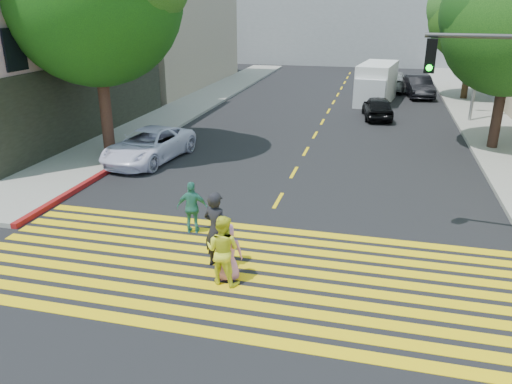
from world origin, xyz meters
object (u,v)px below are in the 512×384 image
at_px(pedestrian_man, 216,230).
at_px(silver_car, 393,81).
at_px(white_sedan, 149,145).
at_px(pedestrian_woman, 223,250).
at_px(dark_car_near, 378,107).
at_px(pedestrian_extra, 192,208).
at_px(white_van, 376,84).
at_px(pedestrian_child, 228,252).
at_px(dark_car_parked, 418,86).
at_px(tree_right_far, 477,11).

relative_size(pedestrian_man, silver_car, 0.40).
xyz_separation_m(white_sedan, silver_car, (9.80, 20.67, 0.06)).
relative_size(pedestrian_woman, silver_car, 0.34).
height_order(dark_car_near, silver_car, silver_car).
xyz_separation_m(dark_car_near, silver_car, (0.92, 10.16, 0.07)).
distance_m(pedestrian_extra, white_van, 21.88).
relative_size(pedestrian_man, white_sedan, 0.42).
xyz_separation_m(pedestrian_child, dark_car_near, (2.99, 18.74, -0.06)).
xyz_separation_m(pedestrian_extra, white_sedan, (-4.19, 6.03, -0.10)).
bearing_deg(pedestrian_child, dark_car_parked, -120.95).
xyz_separation_m(tree_right_far, pedestrian_child, (-8.55, -25.94, -4.92)).
bearing_deg(pedestrian_child, silver_car, -116.81).
bearing_deg(white_sedan, pedestrian_child, -47.16).
xyz_separation_m(pedestrian_man, dark_car_near, (3.43, 18.24, -0.34)).
distance_m(pedestrian_extra, white_sedan, 7.34).
distance_m(pedestrian_man, pedestrian_extra, 2.13).
height_order(tree_right_far, white_sedan, tree_right_far).
bearing_deg(white_van, white_sedan, -111.22).
height_order(pedestrian_man, white_van, white_van).
height_order(pedestrian_man, dark_car_parked, pedestrian_man).
distance_m(dark_car_parked, white_van, 4.09).
relative_size(pedestrian_man, pedestrian_extra, 1.30).
distance_m(pedestrian_woman, silver_car, 29.35).
relative_size(dark_car_near, dark_car_parked, 0.85).
xyz_separation_m(pedestrian_man, white_sedan, (-5.44, 7.73, -0.32)).
bearing_deg(tree_right_far, white_van, -158.22).
xyz_separation_m(pedestrian_man, pedestrian_extra, (-1.26, 1.70, -0.22)).
relative_size(tree_right_far, silver_car, 1.71).
height_order(dark_car_near, white_van, white_van).
distance_m(tree_right_far, white_van, 7.67).
relative_size(white_sedan, dark_car_parked, 1.07).
bearing_deg(silver_car, pedestrian_woman, 85.84).
xyz_separation_m(dark_car_near, white_van, (-0.25, 4.88, 0.55)).
bearing_deg(tree_right_far, pedestrian_man, -109.47).
distance_m(tree_right_far, pedestrian_woman, 27.92).
xyz_separation_m(pedestrian_extra, silver_car, (5.61, 26.70, -0.04)).
distance_m(tree_right_far, pedestrian_child, 27.76).
bearing_deg(silver_car, tree_right_far, 151.15).
relative_size(pedestrian_extra, white_sedan, 0.32).
bearing_deg(pedestrian_man, dark_car_near, -79.35).
distance_m(pedestrian_extra, dark_car_parked, 25.40).
bearing_deg(dark_car_near, white_sedan, 42.73).
relative_size(pedestrian_child, white_sedan, 0.30).
bearing_deg(dark_car_near, pedestrian_man, 72.25).
distance_m(pedestrian_woman, pedestrian_child, 0.24).
distance_m(tree_right_far, dark_car_near, 10.38).
height_order(tree_right_far, pedestrian_woman, tree_right_far).
height_order(pedestrian_extra, white_sedan, pedestrian_extra).
distance_m(pedestrian_child, white_van, 23.79).
xyz_separation_m(pedestrian_woman, white_sedan, (-5.82, 8.41, -0.18)).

